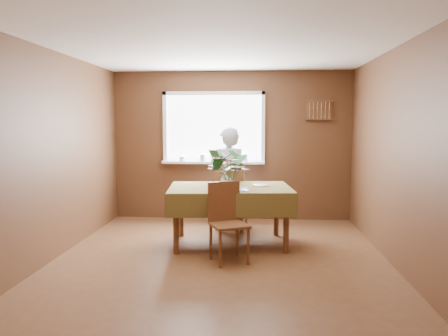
# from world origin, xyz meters

# --- Properties ---
(floor) EXTENTS (4.50, 4.50, 0.00)m
(floor) POSITION_xyz_m (0.00, 0.00, 0.00)
(floor) COLOR #53321C
(floor) RESTS_ON ground
(ceiling) EXTENTS (4.50, 4.50, 0.00)m
(ceiling) POSITION_xyz_m (0.00, 0.00, 2.50)
(ceiling) COLOR white
(ceiling) RESTS_ON wall_back
(wall_back) EXTENTS (4.00, 0.00, 4.00)m
(wall_back) POSITION_xyz_m (0.00, 2.25, 1.25)
(wall_back) COLOR brown
(wall_back) RESTS_ON floor
(wall_front) EXTENTS (4.00, 0.00, 4.00)m
(wall_front) POSITION_xyz_m (0.00, -2.25, 1.25)
(wall_front) COLOR brown
(wall_front) RESTS_ON floor
(wall_left) EXTENTS (0.00, 4.50, 4.50)m
(wall_left) POSITION_xyz_m (-2.00, 0.00, 1.25)
(wall_left) COLOR brown
(wall_left) RESTS_ON floor
(wall_right) EXTENTS (0.00, 4.50, 4.50)m
(wall_right) POSITION_xyz_m (2.00, 0.00, 1.25)
(wall_right) COLOR brown
(wall_right) RESTS_ON floor
(window_assembly) EXTENTS (1.72, 0.20, 1.22)m
(window_assembly) POSITION_xyz_m (-0.29, 2.20, 1.36)
(window_assembly) COLOR white
(window_assembly) RESTS_ON wall_back
(spoon_rack) EXTENTS (0.44, 0.05, 0.33)m
(spoon_rack) POSITION_xyz_m (1.45, 2.22, 1.85)
(spoon_rack) COLOR brown
(spoon_rack) RESTS_ON wall_back
(dining_table) EXTENTS (1.72, 1.26, 0.79)m
(dining_table) POSITION_xyz_m (0.07, 0.66, 0.69)
(dining_table) COLOR brown
(dining_table) RESTS_ON floor
(chair_far) EXTENTS (0.52, 0.52, 1.04)m
(chair_far) POSITION_xyz_m (0.03, 1.44, 0.56)
(chair_far) COLOR brown
(chair_far) RESTS_ON floor
(chair_near) EXTENTS (0.53, 0.53, 0.94)m
(chair_near) POSITION_xyz_m (0.08, -0.02, 0.51)
(chair_near) COLOR brown
(chair_near) RESTS_ON floor
(seated_woman) EXTENTS (0.66, 0.53, 1.57)m
(seated_woman) POSITION_xyz_m (-0.00, 1.40, 0.79)
(seated_woman) COLOR white
(seated_woman) RESTS_ON floor
(flower_bouquet) EXTENTS (0.51, 0.51, 0.44)m
(flower_bouquet) POSITION_xyz_m (0.08, 0.39, 1.07)
(flower_bouquet) COLOR white
(flower_bouquet) RESTS_ON dining_table
(side_plate) EXTENTS (0.30, 0.30, 0.01)m
(side_plate) POSITION_xyz_m (0.49, 0.79, 0.79)
(side_plate) COLOR white
(side_plate) RESTS_ON dining_table
(table_knife) EXTENTS (0.14, 0.22, 0.00)m
(table_knife) POSITION_xyz_m (0.25, 0.41, 0.80)
(table_knife) COLOR silver
(table_knife) RESTS_ON dining_table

